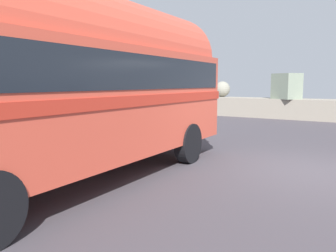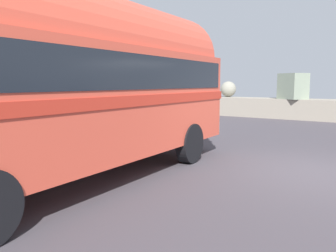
# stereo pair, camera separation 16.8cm
# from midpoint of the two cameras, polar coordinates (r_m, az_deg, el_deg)

# --- Properties ---
(ground) EXTENTS (32.00, 26.00, 0.02)m
(ground) POSITION_cam_midpoint_polar(r_m,az_deg,el_deg) (8.24, 21.99, -7.10)
(ground) COLOR #433D44
(vintage_coach) EXTENTS (3.13, 8.76, 3.70)m
(vintage_coach) POSITION_cam_midpoint_polar(r_m,az_deg,el_deg) (6.89, -15.60, 7.62)
(vintage_coach) COLOR black
(vintage_coach) RESTS_ON ground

